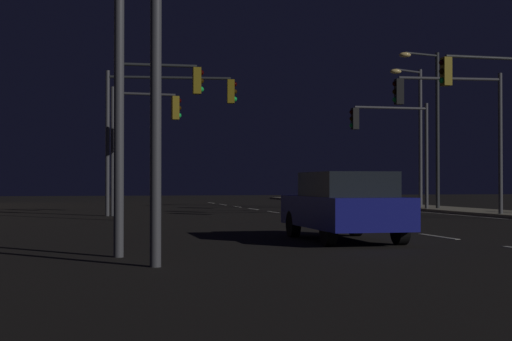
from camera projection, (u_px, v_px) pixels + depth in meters
The scene contains 13 objects.
ground_plane at pixel (370, 227), 23.41m from camera, with size 112.00×112.00×0.00m, color black.
lane_markings_center at pixel (332, 221), 26.82m from camera, with size 0.14×50.00×0.01m.
lane_edge_line at pixel (480, 217), 29.78m from camera, with size 0.14×53.00×0.01m.
car at pixel (344, 205), 17.67m from camera, with size 1.90×4.43×1.57m.
traffic_light_far_left at pixel (505, 100), 26.45m from camera, with size 4.36×0.34×5.68m.
traffic_light_overhead_east at pixel (143, 127), 31.15m from camera, with size 2.85×0.43×5.14m.
traffic_light_near_right at pixel (454, 113), 29.18m from camera, with size 4.30×0.63×5.35m.
traffic_light_mid_left at pixel (164, 113), 30.93m from camera, with size 5.19×0.87×5.77m.
traffic_light_far_center at pixel (392, 134), 35.00m from camera, with size 3.79×0.34×4.81m.
traffic_light_near_left at pixel (153, 107), 27.54m from camera, with size 3.17×0.35×5.76m.
street_lamp_median at pixel (416, 123), 38.15m from camera, with size 1.99×0.99×6.79m.
street_lamp_far_end at pixel (431, 114), 35.87m from camera, with size 2.21×0.76×7.24m.
street_lamp_across_street at pixel (108, 31), 13.70m from camera, with size 1.37×1.02×6.67m.
Camera 1 is at (-8.76, -4.51, 1.34)m, focal length 54.46 mm.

